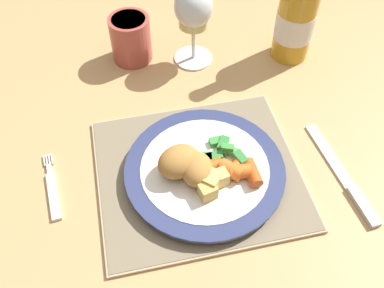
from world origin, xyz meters
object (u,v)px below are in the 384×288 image
wine_glass (193,12)px  bottle (297,14)px  fork (53,191)px  table_knife (346,181)px  dinner_plate (205,171)px  dining_table (185,153)px  drinking_cup (131,38)px

wine_glass → bottle: bearing=-8.2°
fork → table_knife: table_knife is taller
dinner_plate → bottle: (0.23, 0.25, 0.08)m
dining_table → table_knife: table_knife is taller
table_knife → drinking_cup: size_ratio=2.29×
table_knife → wine_glass: wine_glass is taller
dinner_plate → wine_glass: size_ratio=1.57×
table_knife → bottle: bottle is taller
wine_glass → bottle: 0.19m
wine_glass → bottle: bottle is taller
dining_table → drinking_cup: size_ratio=14.48×
bottle → drinking_cup: bottle is taller
dinner_plate → table_knife: dinner_plate is taller
dining_table → dinner_plate: size_ratio=5.27×
dinner_plate → table_knife: (0.21, -0.06, -0.01)m
bottle → dining_table: bearing=-149.8°
table_knife → bottle: size_ratio=0.80×
dinner_plate → wine_glass: wine_glass is taller
dining_table → dinner_plate: bearing=-86.1°
drinking_cup → bottle: bearing=-10.7°
dining_table → dinner_plate: 0.15m
fork → bottle: bearing=26.3°
dining_table → wine_glass: 0.26m
dining_table → wine_glass: wine_glass is taller
dining_table → drinking_cup: drinking_cup is taller
dining_table → table_knife: bearing=-37.7°
fork → drinking_cup: bearing=60.8°
dinner_plate → fork: size_ratio=1.94×
fork → wine_glass: size_ratio=0.81×
dining_table → table_knife: size_ratio=6.34×
dining_table → bottle: bottle is taller
dinner_plate → drinking_cup: bearing=102.7°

